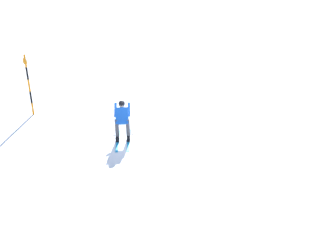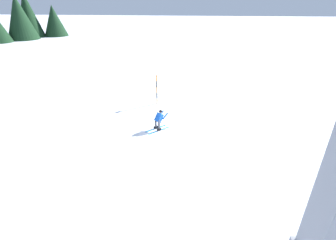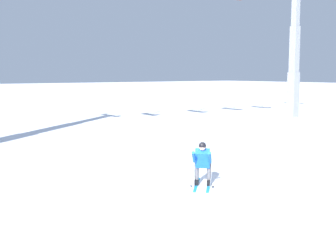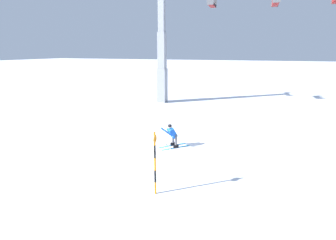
% 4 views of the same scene
% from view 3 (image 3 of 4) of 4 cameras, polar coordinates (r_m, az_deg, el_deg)
% --- Properties ---
extents(ground_plane, '(260.00, 260.00, 0.00)m').
position_cam_3_polar(ground_plane, '(12.42, 1.23, -9.22)').
color(ground_plane, white).
extents(skier_carving_main, '(1.52, 1.51, 1.46)m').
position_cam_3_polar(skier_carving_main, '(12.56, 4.66, -5.54)').
color(skier_carving_main, '#198CCC').
rests_on(skier_carving_main, ground_plane).
extents(lift_tower_far, '(0.65, 2.59, 10.74)m').
position_cam_3_polar(lift_tower_far, '(33.40, 16.56, 8.12)').
color(lift_tower_far, gray).
rests_on(lift_tower_far, ground_plane).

